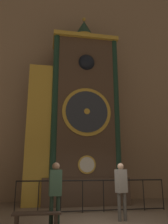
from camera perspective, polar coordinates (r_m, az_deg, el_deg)
cathedral_back_wall at (r=13.24m, az=-1.45°, el=13.92°), size 24.00×0.32×15.69m
clock_tower at (r=10.69m, az=-1.89°, el=-0.93°), size 4.62×1.84×9.68m
railing_fence at (r=8.67m, az=2.41°, el=-20.58°), size 5.63×0.05×1.14m
visitor_near at (r=6.52m, az=-7.51°, el=-18.98°), size 0.36×0.25×1.73m
visitor_far at (r=7.39m, az=9.71°, el=-18.40°), size 0.39×0.32×1.72m
visitor_bench at (r=6.53m, az=-12.28°, el=-25.30°), size 1.27×0.40×0.44m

